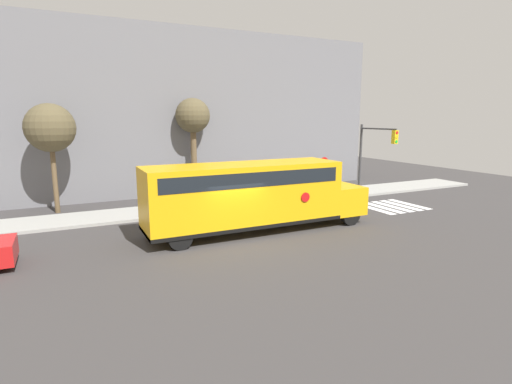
{
  "coord_description": "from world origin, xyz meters",
  "views": [
    {
      "loc": [
        -6.42,
        -15.4,
        5.25
      ],
      "look_at": [
        1.74,
        1.35,
        1.76
      ],
      "focal_mm": 28.0,
      "sensor_mm": 36.0,
      "label": 1
    }
  ],
  "objects_px": {
    "traffic_light": "(372,150)",
    "tree_near_sidewalk": "(193,118)",
    "tree_far_sidewalk": "(50,129)",
    "stop_sign": "(324,172)",
    "school_bus": "(252,193)"
  },
  "relations": [
    {
      "from": "stop_sign",
      "to": "traffic_light",
      "type": "relative_size",
      "value": 0.57
    },
    {
      "from": "school_bus",
      "to": "tree_far_sidewalk",
      "type": "relative_size",
      "value": 1.78
    },
    {
      "from": "traffic_light",
      "to": "tree_near_sidewalk",
      "type": "height_order",
      "value": "tree_near_sidewalk"
    },
    {
      "from": "traffic_light",
      "to": "tree_near_sidewalk",
      "type": "distance_m",
      "value": 11.77
    },
    {
      "from": "tree_near_sidewalk",
      "to": "tree_far_sidewalk",
      "type": "height_order",
      "value": "tree_near_sidewalk"
    },
    {
      "from": "stop_sign",
      "to": "traffic_light",
      "type": "bearing_deg",
      "value": -25.03
    },
    {
      "from": "stop_sign",
      "to": "tree_far_sidewalk",
      "type": "relative_size",
      "value": 0.46
    },
    {
      "from": "stop_sign",
      "to": "traffic_light",
      "type": "height_order",
      "value": "traffic_light"
    },
    {
      "from": "traffic_light",
      "to": "tree_far_sidewalk",
      "type": "bearing_deg",
      "value": 165.53
    },
    {
      "from": "traffic_light",
      "to": "tree_far_sidewalk",
      "type": "xyz_separation_m",
      "value": [
        -18.31,
        4.72,
        1.45
      ]
    },
    {
      "from": "school_bus",
      "to": "tree_far_sidewalk",
      "type": "height_order",
      "value": "tree_far_sidewalk"
    },
    {
      "from": "school_bus",
      "to": "traffic_light",
      "type": "relative_size",
      "value": 2.23
    },
    {
      "from": "school_bus",
      "to": "tree_far_sidewalk",
      "type": "distance_m",
      "value": 11.87
    },
    {
      "from": "tree_near_sidewalk",
      "to": "traffic_light",
      "type": "bearing_deg",
      "value": -30.8
    },
    {
      "from": "school_bus",
      "to": "tree_near_sidewalk",
      "type": "relative_size",
      "value": 1.65
    }
  ]
}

